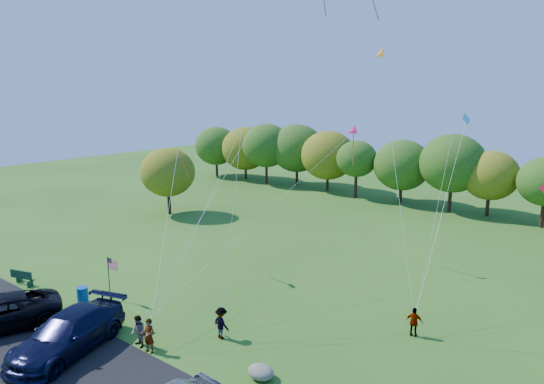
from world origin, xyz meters
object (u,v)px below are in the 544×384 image
at_px(flyer_a, 149,336).
at_px(flyer_b, 138,332).
at_px(flyer_c, 221,323).
at_px(trash_barrel, 83,295).
at_px(park_bench, 23,277).
at_px(minivan_navy, 68,334).
at_px(flyer_d, 414,322).

bearing_deg(flyer_a, flyer_b, 169.66).
xyz_separation_m(flyer_c, trash_barrel, (-9.61, -2.04, -0.35)).
relative_size(flyer_b, flyer_c, 0.98).
distance_m(flyer_c, park_bench, 15.59).
relative_size(flyer_a, park_bench, 0.99).
bearing_deg(minivan_navy, park_bench, 148.30).
bearing_deg(minivan_navy, flyer_b, 29.94).
bearing_deg(trash_barrel, minivan_navy, -37.36).
xyz_separation_m(flyer_a, trash_barrel, (-7.80, 1.14, -0.38)).
distance_m(flyer_a, flyer_d, 13.50).
height_order(flyer_a, park_bench, flyer_a).
bearing_deg(flyer_b, trash_barrel, -175.08).
distance_m(flyer_c, flyer_d, 10.02).
distance_m(flyer_c, trash_barrel, 9.83).
height_order(flyer_c, flyer_d, flyer_c).
bearing_deg(park_bench, minivan_navy, -31.89).
bearing_deg(flyer_a, flyer_c, 50.03).
bearing_deg(park_bench, flyer_c, -6.54).
bearing_deg(park_bench, flyer_b, -18.51).
relative_size(minivan_navy, park_bench, 3.69).
bearing_deg(flyer_c, minivan_navy, 56.91).
bearing_deg(park_bench, trash_barrel, -8.51).
xyz_separation_m(park_bench, trash_barrel, (5.70, 0.89, -0.04)).
distance_m(flyer_b, flyer_d, 14.11).
xyz_separation_m(minivan_navy, flyer_d, (12.70, 11.94, -0.22)).
distance_m(flyer_b, trash_barrel, 7.06).
bearing_deg(flyer_b, flyer_c, 64.40).
bearing_deg(flyer_c, park_bench, 18.93).
bearing_deg(flyer_b, flyer_a, 14.23).
relative_size(minivan_navy, trash_barrel, 6.62).
xyz_separation_m(flyer_d, trash_barrel, (-17.39, -8.36, -0.29)).
distance_m(flyer_a, park_bench, 13.51).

